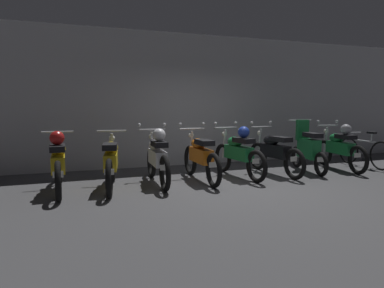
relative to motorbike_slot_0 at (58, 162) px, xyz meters
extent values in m
plane|color=#424244|center=(3.11, -0.70, -0.53)|extent=(80.00, 80.00, 0.00)
cube|color=#ADADB2|center=(3.11, 2.09, 1.12)|extent=(16.00, 0.30, 3.29)
torus|color=black|center=(-0.01, 0.64, -0.20)|extent=(0.10, 0.65, 0.65)
torus|color=black|center=(0.01, -0.66, -0.20)|extent=(0.10, 0.65, 0.65)
cube|color=gold|center=(0.00, -0.01, -0.01)|extent=(0.23, 0.83, 0.28)
ellipsoid|color=gold|center=(0.00, 0.15, 0.21)|extent=(0.26, 0.44, 0.22)
cube|color=black|center=(0.00, -0.19, 0.27)|extent=(0.24, 0.52, 0.10)
cylinder|color=#B7BABF|center=(0.00, 0.54, 0.49)|extent=(0.56, 0.04, 0.04)
cylinder|color=#B7BABF|center=(0.00, 0.59, 0.12)|extent=(0.06, 0.16, 0.65)
sphere|color=silver|center=(0.00, 0.59, 0.34)|extent=(0.12, 0.12, 0.12)
cube|color=white|center=(0.01, -0.63, -0.10)|extent=(0.16, 0.01, 0.10)
sphere|color=red|center=(0.00, -0.19, 0.44)|extent=(0.24, 0.24, 0.24)
torus|color=black|center=(1.00, 0.57, -0.20)|extent=(0.20, 0.66, 0.65)
torus|color=black|center=(0.78, -0.71, -0.20)|extent=(0.20, 0.66, 0.65)
cube|color=gold|center=(0.89, -0.07, -0.01)|extent=(0.35, 0.86, 0.28)
ellipsoid|color=gold|center=(0.92, 0.09, 0.21)|extent=(0.33, 0.48, 0.22)
cube|color=black|center=(0.86, -0.25, 0.27)|extent=(0.32, 0.55, 0.10)
cylinder|color=#B7BABF|center=(0.98, 0.47, 0.49)|extent=(0.56, 0.13, 0.04)
cylinder|color=#B7BABF|center=(0.99, 0.52, 0.12)|extent=(0.08, 0.17, 0.65)
sphere|color=silver|center=(0.99, 0.52, 0.34)|extent=(0.12, 0.12, 0.12)
cube|color=white|center=(0.79, -0.68, -0.10)|extent=(0.16, 0.04, 0.10)
torus|color=black|center=(1.81, 0.68, -0.20)|extent=(0.12, 0.65, 0.65)
torus|color=black|center=(1.75, -0.62, -0.20)|extent=(0.12, 0.65, 0.65)
cube|color=silver|center=(1.78, 0.03, -0.01)|extent=(0.26, 0.84, 0.28)
ellipsoid|color=silver|center=(1.79, 0.19, 0.21)|extent=(0.28, 0.45, 0.22)
cube|color=black|center=(1.77, -0.15, 0.27)|extent=(0.27, 0.53, 0.10)
cylinder|color=#B7BABF|center=(1.81, 0.58, 0.49)|extent=(0.56, 0.06, 0.04)
sphere|color=#B7BABF|center=(1.55, 0.59, 0.59)|extent=(0.07, 0.07, 0.07)
sphere|color=#B7BABF|center=(2.07, 0.57, 0.59)|extent=(0.07, 0.07, 0.07)
cylinder|color=#B7BABF|center=(1.81, 0.63, 0.12)|extent=(0.06, 0.16, 0.65)
sphere|color=silver|center=(1.81, 0.63, 0.34)|extent=(0.12, 0.12, 0.12)
cube|color=white|center=(1.75, -0.59, -0.10)|extent=(0.16, 0.02, 0.10)
sphere|color=silver|center=(1.77, -0.15, 0.44)|extent=(0.24, 0.24, 0.24)
torus|color=black|center=(2.67, 0.66, -0.20)|extent=(0.09, 0.65, 0.65)
torus|color=black|center=(2.67, -0.64, -0.20)|extent=(0.09, 0.65, 0.65)
cube|color=orange|center=(2.67, 0.01, -0.01)|extent=(0.22, 0.83, 0.28)
ellipsoid|color=orange|center=(2.67, 0.17, 0.21)|extent=(0.26, 0.44, 0.22)
cube|color=black|center=(2.67, -0.17, 0.27)|extent=(0.24, 0.52, 0.10)
cylinder|color=#B7BABF|center=(2.67, 0.56, 0.49)|extent=(0.56, 0.04, 0.04)
sphere|color=#B7BABF|center=(2.41, 0.56, 0.59)|extent=(0.07, 0.07, 0.07)
sphere|color=#B7BABF|center=(2.93, 0.56, 0.59)|extent=(0.07, 0.07, 0.07)
cylinder|color=#B7BABF|center=(2.67, 0.61, 0.12)|extent=(0.06, 0.16, 0.65)
sphere|color=silver|center=(2.67, 0.61, 0.34)|extent=(0.12, 0.12, 0.12)
cube|color=white|center=(2.67, -0.61, -0.10)|extent=(0.16, 0.01, 0.10)
torus|color=black|center=(3.50, 0.75, -0.20)|extent=(0.15, 0.66, 0.65)
torus|color=black|center=(3.62, -0.54, -0.20)|extent=(0.15, 0.66, 0.65)
cube|color=#197238|center=(3.56, 0.11, -0.01)|extent=(0.30, 0.85, 0.28)
ellipsoid|color=#197238|center=(3.54, 0.26, 0.21)|extent=(0.30, 0.46, 0.22)
cube|color=black|center=(3.58, -0.07, 0.27)|extent=(0.29, 0.54, 0.10)
cylinder|color=#B7BABF|center=(3.51, 0.65, 0.49)|extent=(0.56, 0.09, 0.04)
sphere|color=#B7BABF|center=(3.25, 0.63, 0.59)|extent=(0.07, 0.07, 0.07)
sphere|color=#B7BABF|center=(3.77, 0.67, 0.59)|extent=(0.07, 0.07, 0.07)
cylinder|color=#B7BABF|center=(3.50, 0.70, 0.12)|extent=(0.07, 0.16, 0.65)
sphere|color=silver|center=(3.50, 0.70, 0.34)|extent=(0.12, 0.12, 0.12)
cube|color=white|center=(3.62, -0.51, -0.10)|extent=(0.16, 0.03, 0.10)
sphere|color=#1E389E|center=(3.58, -0.07, 0.44)|extent=(0.24, 0.24, 0.24)
torus|color=black|center=(4.41, 0.74, -0.20)|extent=(0.13, 0.65, 0.65)
torus|color=black|center=(4.49, -0.56, -0.20)|extent=(0.13, 0.65, 0.65)
cube|color=black|center=(4.45, 0.09, -0.01)|extent=(0.27, 0.84, 0.28)
ellipsoid|color=black|center=(4.44, 0.25, 0.21)|extent=(0.29, 0.46, 0.22)
cube|color=black|center=(4.46, -0.09, 0.27)|extent=(0.27, 0.53, 0.10)
cylinder|color=#B7BABF|center=(4.41, 0.64, 0.49)|extent=(0.56, 0.07, 0.04)
sphere|color=#B7BABF|center=(4.15, 0.62, 0.59)|extent=(0.07, 0.07, 0.07)
sphere|color=#B7BABF|center=(4.67, 0.65, 0.59)|extent=(0.07, 0.07, 0.07)
cylinder|color=#B7BABF|center=(4.41, 0.69, 0.12)|extent=(0.07, 0.16, 0.65)
sphere|color=silver|center=(4.41, 0.69, 0.34)|extent=(0.12, 0.12, 0.12)
cube|color=white|center=(4.49, -0.53, -0.10)|extent=(0.16, 0.02, 0.10)
torus|color=black|center=(5.45, 0.65, -0.26)|extent=(0.19, 0.54, 0.53)
torus|color=black|center=(5.22, -0.47, -0.26)|extent=(0.19, 0.54, 0.53)
cube|color=#197238|center=(5.34, 0.09, 0.01)|extent=(0.36, 0.76, 0.44)
cube|color=#197238|center=(5.41, 0.43, 0.41)|extent=(0.30, 0.17, 0.48)
cube|color=black|center=(5.31, -0.07, 0.33)|extent=(0.34, 0.56, 0.10)
cylinder|color=#B7BABF|center=(5.43, 0.56, 0.63)|extent=(0.56, 0.15, 0.04)
cylinder|color=#B7BABF|center=(5.44, 0.61, 0.16)|extent=(0.08, 0.16, 0.85)
sphere|color=silver|center=(5.44, 0.61, 0.48)|extent=(0.12, 0.12, 0.12)
cube|color=white|center=(5.23, -0.45, -0.16)|extent=(0.16, 0.04, 0.10)
torus|color=black|center=(6.32, 0.72, -0.20)|extent=(0.18, 0.66, 0.65)
torus|color=black|center=(6.14, -0.57, -0.20)|extent=(0.18, 0.66, 0.65)
cube|color=#197238|center=(6.23, 0.08, -0.01)|extent=(0.33, 0.85, 0.28)
ellipsoid|color=#197238|center=(6.25, 0.23, 0.21)|extent=(0.32, 0.47, 0.22)
cube|color=black|center=(6.20, -0.10, 0.27)|extent=(0.31, 0.55, 0.10)
cylinder|color=#B7BABF|center=(6.30, 0.62, 0.49)|extent=(0.56, 0.11, 0.04)
sphere|color=#B7BABF|center=(6.05, 0.65, 0.59)|extent=(0.07, 0.07, 0.07)
sphere|color=#B7BABF|center=(6.56, 0.58, 0.59)|extent=(0.07, 0.07, 0.07)
cylinder|color=#B7BABF|center=(6.31, 0.67, 0.12)|extent=(0.08, 0.17, 0.65)
sphere|color=silver|center=(6.31, 0.67, 0.34)|extent=(0.12, 0.12, 0.12)
cube|color=white|center=(6.14, -0.54, -0.10)|extent=(0.16, 0.03, 0.10)
sphere|color=#9EA0A8|center=(6.20, -0.10, 0.44)|extent=(0.24, 0.24, 0.24)
torus|color=black|center=(7.10, 0.71, -0.19)|extent=(0.06, 0.68, 0.68)
torus|color=black|center=(7.06, -0.34, -0.19)|extent=(0.06, 0.68, 0.68)
cylinder|color=silver|center=(7.08, 0.18, 0.11)|extent=(0.06, 0.68, 0.04)
cylinder|color=silver|center=(7.07, -0.03, 0.21)|extent=(0.03, 0.03, 0.22)
cube|color=black|center=(7.07, -0.03, 0.33)|extent=(0.11, 0.22, 0.05)
cylinder|color=#B7BABF|center=(7.09, 0.58, 0.29)|extent=(0.50, 0.05, 0.03)
cylinder|color=black|center=(7.08, 0.13, -0.34)|extent=(0.12, 0.10, 0.10)
camera|label=1|loc=(0.17, -6.39, 0.97)|focal=32.45mm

